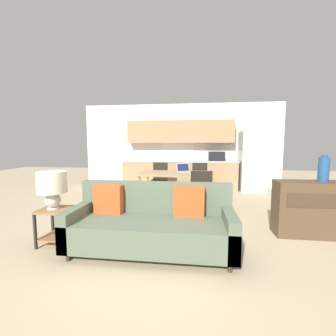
% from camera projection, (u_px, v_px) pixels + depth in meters
% --- Properties ---
extents(ground_plane, '(20.00, 20.00, 0.00)m').
position_uv_depth(ground_plane, '(155.00, 252.00, 2.92)').
color(ground_plane, tan).
extents(wall_back, '(6.40, 0.07, 2.70)m').
position_uv_depth(wall_back, '(180.00, 146.00, 7.35)').
color(wall_back, silver).
rests_on(wall_back, ground_plane).
extents(kitchen_counter, '(3.56, 0.65, 2.15)m').
position_uv_depth(kitchen_counter, '(180.00, 162.00, 7.10)').
color(kitchen_counter, tan).
rests_on(kitchen_counter, ground_plane).
extents(refrigerator, '(0.73, 0.78, 1.78)m').
position_uv_depth(refrigerator, '(252.00, 162.00, 6.71)').
color(refrigerator, '#B7BABC').
rests_on(refrigerator, ground_plane).
extents(dining_table, '(1.66, 0.93, 0.76)m').
position_uv_depth(dining_table, '(177.00, 175.00, 5.13)').
color(dining_table, tan).
rests_on(dining_table, ground_plane).
extents(couch, '(2.11, 0.80, 0.88)m').
position_uv_depth(couch, '(152.00, 225.00, 2.96)').
color(couch, '#3D2D1E').
rests_on(couch, ground_plane).
extents(side_table, '(0.41, 0.41, 0.51)m').
position_uv_depth(side_table, '(56.00, 221.00, 3.14)').
color(side_table, olive).
rests_on(side_table, ground_plane).
extents(table_lamp, '(0.39, 0.39, 0.52)m').
position_uv_depth(table_lamp, '(52.00, 185.00, 3.09)').
color(table_lamp, silver).
rests_on(table_lamp, side_table).
extents(credenza, '(0.95, 0.39, 0.85)m').
position_uv_depth(credenza, '(308.00, 209.00, 3.43)').
color(credenza, brown).
rests_on(credenza, ground_plane).
extents(vase, '(0.15, 0.15, 0.40)m').
position_uv_depth(vase, '(324.00, 169.00, 3.36)').
color(vase, '#234C84').
rests_on(vase, credenza).
extents(dining_chair_near_right, '(0.44, 0.44, 0.91)m').
position_uv_depth(dining_chair_near_right, '(201.00, 191.00, 4.31)').
color(dining_chair_near_right, black).
rests_on(dining_chair_near_right, ground_plane).
extents(dining_chair_far_left, '(0.43, 0.43, 0.91)m').
position_uv_depth(dining_chair_far_left, '(160.00, 178.00, 6.03)').
color(dining_chair_far_left, black).
rests_on(dining_chair_far_left, ground_plane).
extents(dining_chair_far_right, '(0.44, 0.44, 0.91)m').
position_uv_depth(dining_chair_far_right, '(199.00, 178.00, 5.94)').
color(dining_chair_far_right, black).
rests_on(dining_chair_far_right, ground_plane).
extents(laptop, '(0.40, 0.38, 0.20)m').
position_uv_depth(laptop, '(184.00, 170.00, 5.28)').
color(laptop, '#B7BABC').
rests_on(laptop, dining_table).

